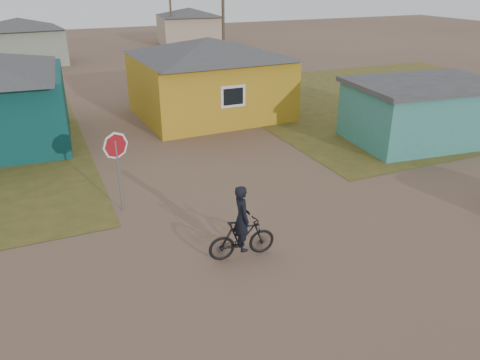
% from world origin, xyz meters
% --- Properties ---
extents(ground, '(120.00, 120.00, 0.00)m').
position_xyz_m(ground, '(0.00, 0.00, 0.00)').
color(ground, brown).
extents(grass_ne, '(20.00, 18.00, 0.00)m').
position_xyz_m(grass_ne, '(14.00, 13.00, 0.01)').
color(grass_ne, brown).
rests_on(grass_ne, ground).
extents(house_yellow, '(7.72, 6.76, 3.90)m').
position_xyz_m(house_yellow, '(2.50, 14.00, 2.00)').
color(house_yellow, '#BB8B1C').
rests_on(house_yellow, ground).
extents(shed_turquoise, '(6.71, 4.93, 2.60)m').
position_xyz_m(shed_turquoise, '(9.50, 6.50, 1.31)').
color(shed_turquoise, teal).
rests_on(shed_turquoise, ground).
extents(house_pale_west, '(7.04, 6.15, 3.60)m').
position_xyz_m(house_pale_west, '(-6.00, 34.00, 1.86)').
color(house_pale_west, gray).
rests_on(house_pale_west, ground).
extents(house_beige_east, '(6.95, 6.05, 3.60)m').
position_xyz_m(house_beige_east, '(10.00, 40.00, 1.86)').
color(house_beige_east, tan).
rests_on(house_beige_east, ground).
extents(utility_pole_near, '(1.40, 0.20, 8.00)m').
position_xyz_m(utility_pole_near, '(6.50, 22.00, 4.14)').
color(utility_pole_near, brown).
rests_on(utility_pole_near, ground).
extents(utility_pole_far, '(1.40, 0.20, 8.00)m').
position_xyz_m(utility_pole_far, '(7.50, 38.00, 4.14)').
color(utility_pole_far, brown).
rests_on(utility_pole_far, ground).
extents(stop_sign, '(0.83, 0.07, 2.55)m').
position_xyz_m(stop_sign, '(-3.75, 5.02, 1.87)').
color(stop_sign, gray).
rests_on(stop_sign, ground).
extents(cyclist, '(1.81, 0.67, 2.00)m').
position_xyz_m(cyclist, '(-1.42, 1.19, 0.73)').
color(cyclist, black).
rests_on(cyclist, ground).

